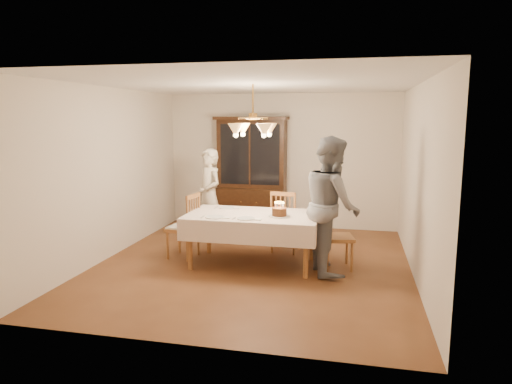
% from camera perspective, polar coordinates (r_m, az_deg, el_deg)
% --- Properties ---
extents(ground, '(5.00, 5.00, 0.00)m').
position_cam_1_polar(ground, '(6.81, -0.37, -9.02)').
color(ground, '#593119').
rests_on(ground, ground).
extents(room_shell, '(5.00, 5.00, 5.00)m').
position_cam_1_polar(room_shell, '(6.49, -0.38, 4.36)').
color(room_shell, white).
rests_on(room_shell, ground).
extents(dining_table, '(1.90, 1.10, 0.76)m').
position_cam_1_polar(dining_table, '(6.63, -0.37, -3.40)').
color(dining_table, brown).
rests_on(dining_table, ground).
extents(china_hutch, '(1.38, 0.54, 2.16)m').
position_cam_1_polar(china_hutch, '(8.85, -0.53, 2.14)').
color(china_hutch, black).
rests_on(china_hutch, ground).
extents(chair_far_side, '(0.49, 0.47, 1.00)m').
position_cam_1_polar(chair_far_side, '(7.35, 3.74, -4.09)').
color(chair_far_side, brown).
rests_on(chair_far_side, ground).
extents(chair_left_end, '(0.48, 0.49, 1.00)m').
position_cam_1_polar(chair_left_end, '(7.12, -9.07, -4.52)').
color(chair_left_end, brown).
rests_on(chair_left_end, ground).
extents(chair_right_end, '(0.50, 0.52, 1.00)m').
position_cam_1_polar(chair_right_end, '(6.63, 10.09, -5.69)').
color(chair_right_end, brown).
rests_on(chair_right_end, ground).
extents(elderly_woman, '(0.70, 0.68, 1.61)m').
position_cam_1_polar(elderly_woman, '(7.97, -5.86, -0.40)').
color(elderly_woman, white).
rests_on(elderly_woman, ground).
extents(adult_in_grey, '(0.95, 1.09, 1.90)m').
position_cam_1_polar(adult_in_grey, '(6.37, 9.41, -1.61)').
color(adult_in_grey, slate).
rests_on(adult_in_grey, ground).
extents(birthday_cake, '(0.30, 0.30, 0.21)m').
position_cam_1_polar(birthday_cake, '(6.44, 2.94, -2.57)').
color(birthday_cake, white).
rests_on(birthday_cake, dining_table).
extents(place_setting_near_left, '(0.41, 0.26, 0.02)m').
position_cam_1_polar(place_setting_near_left, '(6.40, -5.08, -3.14)').
color(place_setting_near_left, white).
rests_on(place_setting_near_left, dining_table).
extents(place_setting_near_right, '(0.40, 0.25, 0.02)m').
position_cam_1_polar(place_setting_near_right, '(6.28, -1.14, -3.34)').
color(place_setting_near_right, white).
rests_on(place_setting_near_right, dining_table).
extents(place_setting_far_left, '(0.38, 0.24, 0.02)m').
position_cam_1_polar(place_setting_far_left, '(7.05, -3.59, -1.96)').
color(place_setting_far_left, white).
rests_on(place_setting_far_left, dining_table).
extents(chandelier, '(0.62, 0.62, 0.73)m').
position_cam_1_polar(chandelier, '(6.47, -0.39, 7.85)').
color(chandelier, '#BF8C3F').
rests_on(chandelier, ground).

